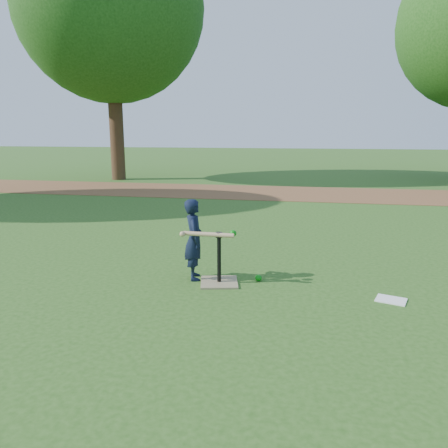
# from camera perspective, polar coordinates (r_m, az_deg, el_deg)

# --- Properties ---
(ground) EXTENTS (80.00, 80.00, 0.00)m
(ground) POSITION_cam_1_polar(r_m,az_deg,el_deg) (5.38, 1.17, -6.98)
(ground) COLOR #285116
(ground) RESTS_ON ground
(dirt_strip) EXTENTS (24.00, 3.00, 0.01)m
(dirt_strip) POSITION_cam_1_polar(r_m,az_deg,el_deg) (12.66, 7.01, 4.06)
(dirt_strip) COLOR brown
(dirt_strip) RESTS_ON ground
(child) EXTENTS (0.33, 0.41, 0.98)m
(child) POSITION_cam_1_polar(r_m,az_deg,el_deg) (5.22, -3.92, -2.02)
(child) COLOR black
(child) RESTS_ON ground
(wiffle_ball_ground) EXTENTS (0.08, 0.08, 0.08)m
(wiffle_ball_ground) POSITION_cam_1_polar(r_m,az_deg,el_deg) (5.26, 4.53, -7.03)
(wiffle_ball_ground) COLOR #0B7E10
(wiffle_ball_ground) RESTS_ON ground
(clipboard) EXTENTS (0.36, 0.31, 0.01)m
(clipboard) POSITION_cam_1_polar(r_m,az_deg,el_deg) (5.01, 20.99, -9.24)
(clipboard) COLOR white
(clipboard) RESTS_ON ground
(batting_tee) EXTENTS (0.51, 0.51, 0.61)m
(batting_tee) POSITION_cam_1_polar(r_m,az_deg,el_deg) (5.15, -0.64, -6.58)
(batting_tee) COLOR #8F805A
(batting_tee) RESTS_ON ground
(swing_action) EXTENTS (0.64, 0.20, 0.08)m
(swing_action) POSITION_cam_1_polar(r_m,az_deg,el_deg) (5.03, -1.73, -1.33)
(swing_action) COLOR tan
(swing_action) RESTS_ON ground
(tree_left) EXTENTS (6.40, 6.40, 9.08)m
(tree_left) POSITION_cam_1_polar(r_m,az_deg,el_deg) (17.01, -14.63, 25.72)
(tree_left) COLOR #382316
(tree_left) RESTS_ON ground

